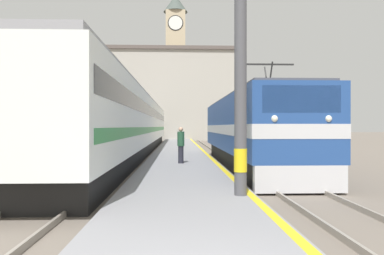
{
  "coord_description": "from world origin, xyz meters",
  "views": [
    {
      "loc": [
        -0.2,
        -3.55,
        2.04
      ],
      "look_at": [
        0.94,
        25.27,
        1.96
      ],
      "focal_mm": 35.0,
      "sensor_mm": 36.0,
      "label": 1
    }
  ],
  "objects_px": {
    "passenger_train": "(135,124)",
    "catenary_mast": "(242,53)",
    "locomotive_train": "(249,131)",
    "person_on_platform": "(181,144)",
    "clock_tower": "(176,62)"
  },
  "relations": [
    {
      "from": "catenary_mast",
      "to": "person_on_platform",
      "type": "xyz_separation_m",
      "value": [
        -1.5,
        8.41,
        -2.74
      ]
    },
    {
      "from": "passenger_train",
      "to": "catenary_mast",
      "type": "bearing_deg",
      "value": -75.71
    },
    {
      "from": "catenary_mast",
      "to": "person_on_platform",
      "type": "bearing_deg",
      "value": 100.11
    },
    {
      "from": "person_on_platform",
      "to": "clock_tower",
      "type": "distance_m",
      "value": 49.61
    },
    {
      "from": "passenger_train",
      "to": "person_on_platform",
      "type": "relative_size",
      "value": 24.27
    },
    {
      "from": "locomotive_train",
      "to": "catenary_mast",
      "type": "xyz_separation_m",
      "value": [
        -1.95,
        -9.12,
        2.11
      ]
    },
    {
      "from": "passenger_train",
      "to": "clock_tower",
      "type": "distance_m",
      "value": 39.02
    },
    {
      "from": "locomotive_train",
      "to": "person_on_platform",
      "type": "distance_m",
      "value": 3.58
    },
    {
      "from": "passenger_train",
      "to": "catenary_mast",
      "type": "height_order",
      "value": "catenary_mast"
    },
    {
      "from": "catenary_mast",
      "to": "clock_tower",
      "type": "bearing_deg",
      "value": 91.99
    },
    {
      "from": "clock_tower",
      "to": "passenger_train",
      "type": "bearing_deg",
      "value": -94.49
    },
    {
      "from": "locomotive_train",
      "to": "catenary_mast",
      "type": "relative_size",
      "value": 2.13
    },
    {
      "from": "passenger_train",
      "to": "catenary_mast",
      "type": "distance_m",
      "value": 19.89
    },
    {
      "from": "catenary_mast",
      "to": "person_on_platform",
      "type": "height_order",
      "value": "catenary_mast"
    },
    {
      "from": "catenary_mast",
      "to": "clock_tower",
      "type": "distance_m",
      "value": 57.31
    }
  ]
}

